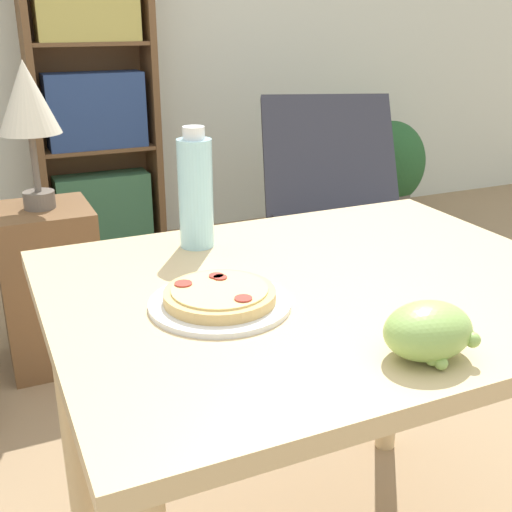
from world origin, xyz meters
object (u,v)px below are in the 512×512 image
object	(u,v)px
bookshelf	(94,106)
side_table	(50,286)
grape_bunch	(429,332)
drink_bottle	(196,191)
table_lamp	(28,105)
lounge_chair_far	(334,227)
potted_plant_floor	(390,170)
pizza_on_plate	(220,298)

from	to	relation	value
bookshelf	side_table	size ratio (longest dim) A/B	2.76
grape_bunch	bookshelf	world-z (taller)	bookshelf
drink_bottle	table_lamp	world-z (taller)	table_lamp
lounge_chair_far	potted_plant_floor	bearing A→B (deg)	60.73
table_lamp	potted_plant_floor	distance (m)	2.44
lounge_chair_far	pizza_on_plate	bearing A→B (deg)	-106.99
grape_bunch	table_lamp	distance (m)	1.69
drink_bottle	lounge_chair_far	size ratio (longest dim) A/B	0.28
grape_bunch	drink_bottle	xyz separation A→B (m)	(-0.15, 0.61, 0.08)
table_lamp	potted_plant_floor	world-z (taller)	table_lamp
pizza_on_plate	grape_bunch	distance (m)	0.37
pizza_on_plate	bookshelf	world-z (taller)	bookshelf
table_lamp	grape_bunch	bearing A→B (deg)	-76.74
lounge_chair_far	bookshelf	world-z (taller)	bookshelf
lounge_chair_far	side_table	bearing A→B (deg)	-150.53
grape_bunch	side_table	world-z (taller)	grape_bunch
grape_bunch	lounge_chair_far	distance (m)	2.17
grape_bunch	drink_bottle	bearing A→B (deg)	103.95
lounge_chair_far	bookshelf	xyz separation A→B (m)	(-0.91, 0.99, 0.51)
pizza_on_plate	table_lamp	size ratio (longest dim) A/B	0.50
potted_plant_floor	side_table	bearing A→B (deg)	-157.07
bookshelf	potted_plant_floor	distance (m)	1.81
grape_bunch	side_table	distance (m)	1.76
drink_bottle	table_lamp	bearing A→B (deg)	102.85
side_table	bookshelf	bearing A→B (deg)	70.02
grape_bunch	lounge_chair_far	xyz separation A→B (m)	(0.97, 1.86, -0.53)
drink_bottle	table_lamp	xyz separation A→B (m)	(-0.24, 1.03, 0.07)
pizza_on_plate	bookshelf	xyz separation A→B (m)	(0.28, 2.56, 0.01)
pizza_on_plate	potted_plant_floor	xyz separation A→B (m)	(2.00, 2.26, -0.44)
side_table	table_lamp	bearing A→B (deg)	0.00
side_table	drink_bottle	bearing A→B (deg)	-77.15
drink_bottle	table_lamp	size ratio (longest dim) A/B	0.52
table_lamp	potted_plant_floor	bearing A→B (deg)	22.93
grape_bunch	potted_plant_floor	bearing A→B (deg)	55.16
bookshelf	side_table	bearing A→B (deg)	-109.98
drink_bottle	bookshelf	bearing A→B (deg)	84.74
drink_bottle	grape_bunch	bearing A→B (deg)	-76.05
lounge_chair_far	bookshelf	bearing A→B (deg)	152.79
table_lamp	potted_plant_floor	size ratio (longest dim) A/B	0.79
bookshelf	table_lamp	bearing A→B (deg)	-109.98
grape_bunch	drink_bottle	world-z (taller)	drink_bottle
grape_bunch	drink_bottle	distance (m)	0.64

